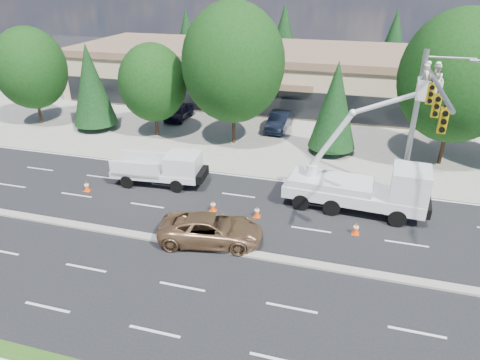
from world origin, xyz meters
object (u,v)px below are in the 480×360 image
(signal_mast, at_px, (422,112))
(minivan, at_px, (211,229))
(utility_pickup, at_px, (163,171))
(bucket_truck, at_px, (370,182))

(signal_mast, bearing_deg, minivan, -147.11)
(utility_pickup, xyz_separation_m, minivan, (5.33, -5.64, -0.17))
(signal_mast, distance_m, utility_pickup, 16.15)
(minivan, bearing_deg, utility_pickup, 33.08)
(utility_pickup, distance_m, bucket_truck, 13.20)
(bucket_truck, distance_m, minivan, 9.67)
(signal_mast, relative_size, utility_pickup, 1.69)
(signal_mast, relative_size, minivan, 1.88)
(signal_mast, bearing_deg, bucket_truck, -156.92)
(signal_mast, height_order, utility_pickup, signal_mast)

